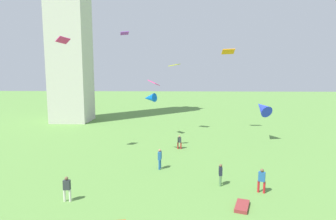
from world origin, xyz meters
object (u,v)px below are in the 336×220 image
at_px(person_4, 160,158).
at_px(kite_flying_2, 150,98).
at_px(person_0, 67,187).
at_px(person_1, 179,141).
at_px(person_2, 262,179).
at_px(kite_flying_6, 228,52).
at_px(kite_flying_4, 262,108).
at_px(kite_bundle_0, 242,206).
at_px(kite_flying_1, 154,83).
at_px(kite_flying_3, 63,40).
at_px(person_3, 220,173).
at_px(kite_flying_5, 125,33).
at_px(kite_flying_0, 174,65).

distance_m(person_4, kite_flying_2, 7.02).
height_order(person_0, person_1, person_0).
xyz_separation_m(person_2, kite_flying_6, (1.02, 21.29, 10.55)).
bearing_deg(kite_flying_4, kite_flying_2, 9.24).
xyz_separation_m(person_0, person_1, (7.60, 13.46, -0.10)).
bearing_deg(person_1, kite_bundle_0, 108.65).
bearing_deg(kite_flying_1, kite_flying_2, 133.91).
bearing_deg(kite_flying_1, kite_flying_6, -116.59).
relative_size(kite_flying_2, kite_bundle_0, 0.98).
xyz_separation_m(person_4, kite_bundle_0, (5.76, -7.17, -0.93)).
height_order(person_0, kite_bundle_0, person_0).
distance_m(person_0, kite_flying_3, 15.51).
distance_m(person_3, kite_bundle_0, 3.82).
bearing_deg(kite_flying_6, kite_flying_4, 123.01).
height_order(kite_flying_4, kite_flying_6, kite_flying_6).
bearing_deg(person_3, kite_flying_5, 52.55).
relative_size(person_2, kite_flying_3, 1.30).
bearing_deg(kite_flying_5, kite_flying_2, 179.73).
relative_size(kite_flying_1, kite_flying_3, 1.24).
distance_m(person_4, kite_flying_0, 18.24).
bearing_deg(person_0, kite_bundle_0, -2.40).
distance_m(person_0, kite_flying_5, 15.81).
relative_size(kite_flying_3, kite_flying_4, 0.48).
xyz_separation_m(person_2, kite_flying_0, (-6.59, 20.82, 8.66)).
xyz_separation_m(person_4, kite_flying_3, (-9.80, 3.69, 10.76)).
xyz_separation_m(kite_flying_0, kite_flying_5, (-4.77, -12.04, 2.79)).
height_order(person_0, kite_flying_3, kite_flying_3).
bearing_deg(kite_flying_3, person_4, -79.80).
bearing_deg(kite_flying_0, person_0, -77.05).
distance_m(kite_flying_2, kite_flying_5, 6.94).
bearing_deg(person_4, kite_flying_0, -176.75).
height_order(person_0, kite_flying_4, kite_flying_4).
bearing_deg(person_4, person_0, -33.98).
bearing_deg(person_1, kite_flying_6, -122.61).
relative_size(kite_flying_3, kite_bundle_0, 0.81).
height_order(kite_flying_2, kite_flying_3, kite_flying_3).
height_order(kite_flying_2, kite_bundle_0, kite_flying_2).
relative_size(kite_flying_2, kite_flying_6, 0.94).
distance_m(person_2, kite_flying_0, 23.50).
distance_m(person_4, kite_flying_4, 17.05).
bearing_deg(kite_flying_5, person_3, 119.61).
bearing_deg(person_1, person_3, 109.50).
bearing_deg(person_3, kite_flying_4, -22.72).
height_order(person_0, kite_flying_5, kite_flying_5).
distance_m(kite_flying_0, kite_flying_6, 7.86).
height_order(person_3, person_4, person_4).
height_order(kite_flying_0, kite_flying_3, kite_flying_3).
relative_size(person_2, kite_flying_5, 1.97).
relative_size(kite_flying_2, kite_flying_5, 1.81).
relative_size(kite_flying_4, kite_bundle_0, 1.70).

